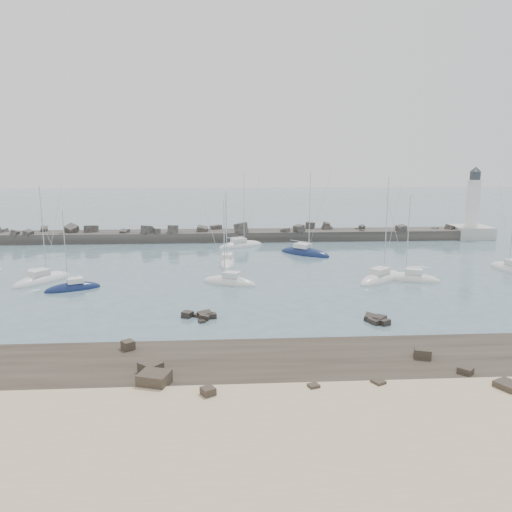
{
  "coord_description": "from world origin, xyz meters",
  "views": [
    {
      "loc": [
        -1.47,
        -56.88,
        15.91
      ],
      "look_at": [
        2.8,
        12.0,
        2.03
      ],
      "focal_mm": 35.0,
      "sensor_mm": 36.0,
      "label": 1
    }
  ],
  "objects_px": {
    "lighthouse": "(471,222)",
    "sailboat_2": "(42,281)",
    "sailboat_7": "(305,253)",
    "sailboat_4": "(229,283)",
    "sailboat_1": "(73,289)",
    "sailboat_6": "(381,279)",
    "sailboat_9": "(512,270)",
    "sailboat_5": "(227,263)",
    "sailboat_8": "(410,279)",
    "sailboat_3": "(241,246)"
  },
  "relations": [
    {
      "from": "lighthouse",
      "to": "sailboat_4",
      "type": "xyz_separation_m",
      "value": [
        -48.1,
        -33.57,
        -2.95
      ]
    },
    {
      "from": "sailboat_1",
      "to": "sailboat_5",
      "type": "height_order",
      "value": "sailboat_5"
    },
    {
      "from": "lighthouse",
      "to": "sailboat_9",
      "type": "xyz_separation_m",
      "value": [
        -8.32,
        -29.04,
        -2.95
      ]
    },
    {
      "from": "sailboat_2",
      "to": "sailboat_6",
      "type": "height_order",
      "value": "sailboat_6"
    },
    {
      "from": "sailboat_2",
      "to": "sailboat_7",
      "type": "distance_m",
      "value": 40.0
    },
    {
      "from": "sailboat_5",
      "to": "sailboat_8",
      "type": "height_order",
      "value": "sailboat_5"
    },
    {
      "from": "lighthouse",
      "to": "sailboat_2",
      "type": "bearing_deg",
      "value": -156.71
    },
    {
      "from": "sailboat_5",
      "to": "sailboat_2",
      "type": "bearing_deg",
      "value": -159.25
    },
    {
      "from": "sailboat_8",
      "to": "sailboat_7",
      "type": "bearing_deg",
      "value": 121.02
    },
    {
      "from": "sailboat_8",
      "to": "sailboat_9",
      "type": "height_order",
      "value": "sailboat_9"
    },
    {
      "from": "sailboat_3",
      "to": "sailboat_9",
      "type": "bearing_deg",
      "value": -30.13
    },
    {
      "from": "sailboat_1",
      "to": "sailboat_3",
      "type": "distance_m",
      "value": 35.08
    },
    {
      "from": "lighthouse",
      "to": "sailboat_7",
      "type": "relative_size",
      "value": 1.0
    },
    {
      "from": "sailboat_1",
      "to": "sailboat_9",
      "type": "height_order",
      "value": "sailboat_9"
    },
    {
      "from": "sailboat_2",
      "to": "lighthouse",
      "type": "bearing_deg",
      "value": 23.29
    },
    {
      "from": "sailboat_6",
      "to": "sailboat_7",
      "type": "bearing_deg",
      "value": 111.81
    },
    {
      "from": "sailboat_1",
      "to": "sailboat_2",
      "type": "distance_m",
      "value": 6.59
    },
    {
      "from": "sailboat_2",
      "to": "sailboat_7",
      "type": "xyz_separation_m",
      "value": [
        36.65,
        16.03,
        0.01
      ]
    },
    {
      "from": "sailboat_3",
      "to": "lighthouse",
      "type": "bearing_deg",
      "value": 9.06
    },
    {
      "from": "sailboat_1",
      "to": "sailboat_7",
      "type": "distance_m",
      "value": 37.48
    },
    {
      "from": "sailboat_3",
      "to": "sailboat_8",
      "type": "xyz_separation_m",
      "value": [
        21.3,
        -25.94,
        0.01
      ]
    },
    {
      "from": "sailboat_7",
      "to": "sailboat_9",
      "type": "relative_size",
      "value": 1.09
    },
    {
      "from": "sailboat_5",
      "to": "sailboat_7",
      "type": "relative_size",
      "value": 0.82
    },
    {
      "from": "sailboat_5",
      "to": "sailboat_4",
      "type": "bearing_deg",
      "value": -89.1
    },
    {
      "from": "sailboat_1",
      "to": "sailboat_9",
      "type": "xyz_separation_m",
      "value": [
        58.69,
        6.18,
        0.01
      ]
    },
    {
      "from": "sailboat_8",
      "to": "sailboat_1",
      "type": "bearing_deg",
      "value": -177.33
    },
    {
      "from": "lighthouse",
      "to": "sailboat_9",
      "type": "distance_m",
      "value": 30.35
    },
    {
      "from": "sailboat_2",
      "to": "sailboat_6",
      "type": "xyz_separation_m",
      "value": [
        43.8,
        -1.83,
        0.0
      ]
    },
    {
      "from": "sailboat_3",
      "to": "sailboat_9",
      "type": "relative_size",
      "value": 1.03
    },
    {
      "from": "sailboat_3",
      "to": "sailboat_9",
      "type": "distance_m",
      "value": 43.32
    },
    {
      "from": "lighthouse",
      "to": "sailboat_5",
      "type": "distance_m",
      "value": 53.14
    },
    {
      "from": "sailboat_3",
      "to": "sailboat_7",
      "type": "distance_m",
      "value": 12.89
    },
    {
      "from": "sailboat_4",
      "to": "sailboat_9",
      "type": "distance_m",
      "value": 40.04
    },
    {
      "from": "lighthouse",
      "to": "sailboat_8",
      "type": "bearing_deg",
      "value": -126.38
    },
    {
      "from": "sailboat_6",
      "to": "sailboat_9",
      "type": "bearing_deg",
      "value": 10.83
    },
    {
      "from": "sailboat_4",
      "to": "sailboat_9",
      "type": "relative_size",
      "value": 0.86
    },
    {
      "from": "sailboat_3",
      "to": "sailboat_9",
      "type": "height_order",
      "value": "sailboat_3"
    },
    {
      "from": "lighthouse",
      "to": "sailboat_6",
      "type": "relative_size",
      "value": 1.02
    },
    {
      "from": "sailboat_7",
      "to": "sailboat_2",
      "type": "bearing_deg",
      "value": -156.37
    },
    {
      "from": "sailboat_3",
      "to": "sailboat_7",
      "type": "relative_size",
      "value": 0.95
    },
    {
      "from": "sailboat_9",
      "to": "sailboat_6",
      "type": "bearing_deg",
      "value": -169.17
    },
    {
      "from": "sailboat_6",
      "to": "sailboat_9",
      "type": "distance_m",
      "value": 20.35
    },
    {
      "from": "sailboat_1",
      "to": "sailboat_8",
      "type": "relative_size",
      "value": 0.88
    },
    {
      "from": "sailboat_6",
      "to": "lighthouse",
      "type": "bearing_deg",
      "value": 49.26
    },
    {
      "from": "sailboat_3",
      "to": "sailboat_8",
      "type": "distance_m",
      "value": 33.56
    },
    {
      "from": "sailboat_7",
      "to": "sailboat_1",
      "type": "bearing_deg",
      "value": -147.35
    },
    {
      "from": "lighthouse",
      "to": "sailboat_7",
      "type": "height_order",
      "value": "lighthouse"
    },
    {
      "from": "sailboat_2",
      "to": "sailboat_7",
      "type": "bearing_deg",
      "value": 23.63
    },
    {
      "from": "sailboat_4",
      "to": "sailboat_8",
      "type": "distance_m",
      "value": 23.62
    },
    {
      "from": "sailboat_3",
      "to": "sailboat_5",
      "type": "distance_m",
      "value": 14.92
    }
  ]
}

